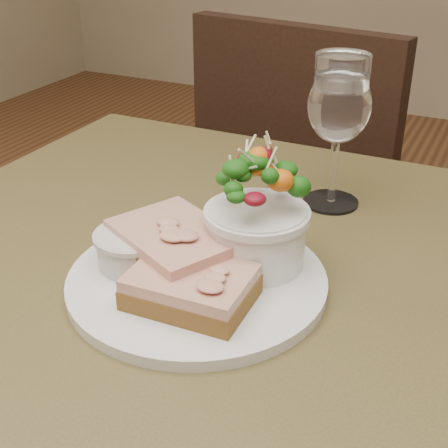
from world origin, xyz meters
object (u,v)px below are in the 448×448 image
at_px(sandwich_front, 191,287).
at_px(ramekin, 134,247).
at_px(sandwich_back, 176,245).
at_px(wine_glass, 339,110).
at_px(salad_bowl, 257,211).
at_px(dinner_plate, 197,280).
at_px(chair_far, 317,277).
at_px(cafe_table, 209,352).

height_order(sandwich_front, ramekin, ramekin).
bearing_deg(sandwich_back, sandwich_front, -21.06).
distance_m(ramekin, wine_glass, 0.30).
relative_size(ramekin, wine_glass, 0.43).
xyz_separation_m(ramekin, salad_bowl, (0.11, 0.06, 0.04)).
bearing_deg(dinner_plate, chair_far, 96.68).
bearing_deg(ramekin, dinner_plate, 6.36).
xyz_separation_m(cafe_table, dinner_plate, (-0.00, -0.02, 0.11)).
xyz_separation_m(chair_far, sandwich_front, (0.10, -0.80, 0.48)).
xyz_separation_m(chair_far, ramekin, (0.02, -0.77, 0.49)).
bearing_deg(chair_far, wine_glass, 116.42).
relative_size(cafe_table, wine_glass, 4.57).
bearing_deg(cafe_table, dinner_plate, -93.57).
distance_m(cafe_table, dinner_plate, 0.11).
xyz_separation_m(sandwich_back, ramekin, (-0.04, -0.01, -0.01)).
height_order(dinner_plate, ramekin, ramekin).
bearing_deg(chair_far, cafe_table, 106.84).
distance_m(dinner_plate, ramekin, 0.07).
bearing_deg(dinner_plate, ramekin, -173.64).
bearing_deg(chair_far, salad_bowl, 110.37).
bearing_deg(ramekin, chair_far, 91.55).
bearing_deg(sandwich_back, wine_glass, 95.03).
xyz_separation_m(cafe_table, sandwich_back, (-0.03, -0.02, 0.14)).
xyz_separation_m(sandwich_back, wine_glass, (0.09, 0.23, 0.09)).
distance_m(ramekin, salad_bowl, 0.13).
relative_size(chair_far, ramekin, 11.94).
distance_m(sandwich_back, wine_glass, 0.27).
relative_size(chair_far, sandwich_front, 7.88).
bearing_deg(wine_glass, dinner_plate, -105.21).
bearing_deg(dinner_plate, salad_bowl, 49.02).
height_order(chair_far, sandwich_front, chair_far).
bearing_deg(sandwich_back, chair_far, 121.30).
height_order(chair_far, ramekin, chair_far).
bearing_deg(chair_far, dinner_plate, 106.54).
distance_m(cafe_table, sandwich_back, 0.14).
bearing_deg(ramekin, cafe_table, 23.10).
bearing_deg(salad_bowl, chair_far, 100.52).
xyz_separation_m(cafe_table, salad_bowl, (0.04, 0.03, 0.17)).
relative_size(sandwich_front, salad_bowl, 0.90).
height_order(dinner_plate, salad_bowl, salad_bowl).
height_order(dinner_plate, sandwich_front, sandwich_front).
height_order(sandwich_back, wine_glass, wine_glass).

